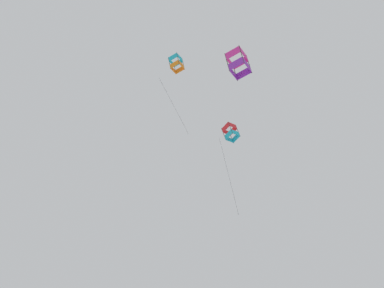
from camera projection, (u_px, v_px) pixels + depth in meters
kite_box_near_left at (231, 133)px, 42.11m from camera, size 1.98×1.72×8.88m
kite_box_low_drifter at (238, 63)px, 42.11m from camera, size 2.31×2.07×2.43m
kite_box_highest at (176, 64)px, 43.25m from camera, size 2.59×2.37×8.33m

